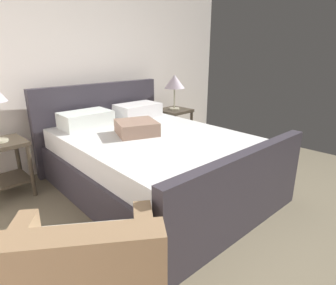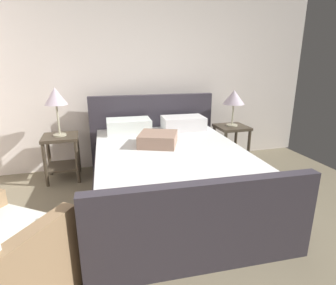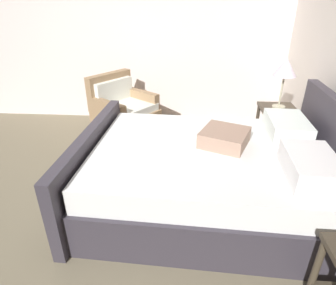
{
  "view_description": "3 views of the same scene",
  "coord_description": "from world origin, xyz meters",
  "px_view_note": "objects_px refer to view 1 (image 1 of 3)",
  "views": [
    {
      "loc": [
        -2.05,
        -0.71,
        1.47
      ],
      "look_at": [
        -0.31,
        1.03,
        0.66
      ],
      "focal_mm": 30.01,
      "sensor_mm": 36.0,
      "label": 1
    },
    {
      "loc": [
        -0.96,
        -1.32,
        1.55
      ],
      "look_at": [
        -0.26,
        1.17,
        0.76
      ],
      "focal_mm": 29.55,
      "sensor_mm": 36.0,
      "label": 2
    },
    {
      "loc": [
        2.15,
        1.19,
        1.86
      ],
      "look_at": [
        -0.03,
        1.05,
        0.74
      ],
      "focal_mm": 30.59,
      "sensor_mm": 36.0,
      "label": 3
    }
  ],
  "objects_px": {
    "bed": "(151,159)",
    "nightstand_left": "(3,160)",
    "table_lamp_right": "(175,82)",
    "nightstand_right": "(174,122)"
  },
  "relations": [
    {
      "from": "nightstand_right",
      "to": "nightstand_left",
      "type": "bearing_deg",
      "value": 177.18
    },
    {
      "from": "bed",
      "to": "nightstand_right",
      "type": "relative_size",
      "value": 4.0
    },
    {
      "from": "nightstand_right",
      "to": "bed",
      "type": "bearing_deg",
      "value": -146.23
    },
    {
      "from": "bed",
      "to": "table_lamp_right",
      "type": "relative_size",
      "value": 4.6
    },
    {
      "from": "bed",
      "to": "nightstand_left",
      "type": "relative_size",
      "value": 4.0
    },
    {
      "from": "nightstand_right",
      "to": "nightstand_left",
      "type": "height_order",
      "value": "same"
    },
    {
      "from": "bed",
      "to": "nightstand_left",
      "type": "distance_m",
      "value": 1.51
    },
    {
      "from": "bed",
      "to": "nightstand_right",
      "type": "height_order",
      "value": "bed"
    },
    {
      "from": "nightstand_right",
      "to": "table_lamp_right",
      "type": "height_order",
      "value": "table_lamp_right"
    },
    {
      "from": "bed",
      "to": "nightstand_left",
      "type": "xyz_separation_m",
      "value": [
        -1.2,
        0.92,
        0.06
      ]
    }
  ]
}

